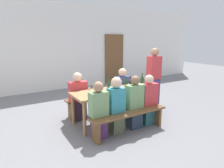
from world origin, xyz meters
TOP-DOWN VIEW (x-y plane):
  - ground_plane at (0.00, 0.00)m, footprint 24.00×24.00m
  - back_wall at (0.00, 3.73)m, footprint 14.00×0.20m
  - wooden_door at (2.31, 3.59)m, footprint 0.90×0.06m
  - tasting_table at (0.00, 0.00)m, footprint 1.82×0.76m
  - bench_near at (0.00, -0.68)m, footprint 1.72×0.30m
  - bench_far at (0.00, 0.68)m, footprint 1.72×0.30m
  - wine_bottle_0 at (-0.03, 0.10)m, footprint 0.06×0.06m
  - wine_bottle_1 at (0.33, -0.09)m, footprint 0.07×0.07m
  - wine_bottle_2 at (0.08, -0.08)m, footprint 0.08×0.08m
  - wine_bottle_3 at (0.79, -0.10)m, footprint 0.08×0.08m
  - wine_bottle_4 at (0.31, -0.28)m, footprint 0.07×0.07m
  - wine_glass_0 at (-0.25, 0.25)m, footprint 0.08×0.08m
  - wine_glass_1 at (-0.58, -0.02)m, footprint 0.08×0.08m
  - seated_guest_near_0 at (-0.62, -0.53)m, footprint 0.35×0.24m
  - seated_guest_near_1 at (-0.22, -0.53)m, footprint 0.33×0.24m
  - seated_guest_near_2 at (0.24, -0.53)m, footprint 0.38×0.24m
  - seated_guest_near_3 at (0.63, -0.53)m, footprint 0.41×0.24m
  - seated_guest_far_0 at (-0.61, 0.53)m, footprint 0.42×0.24m
  - seated_guest_far_1 at (0.65, 0.53)m, footprint 0.41×0.24m
  - standing_host at (1.30, 0.04)m, footprint 0.35×0.24m

SIDE VIEW (x-z plane):
  - ground_plane at x=0.00m, z-range 0.00..0.00m
  - bench_near at x=0.00m, z-range 0.12..0.57m
  - bench_far at x=0.00m, z-range 0.12..0.57m
  - seated_guest_near_3 at x=0.63m, z-range -0.03..1.10m
  - seated_guest_near_0 at x=-0.62m, z-range -0.02..1.10m
  - seated_guest_far_0 at x=-0.61m, z-range -0.03..1.11m
  - seated_guest_near_2 at x=0.24m, z-range -0.03..1.12m
  - seated_guest_far_1 at x=0.65m, z-range -0.03..1.12m
  - seated_guest_near_1 at x=-0.22m, z-range -0.01..1.16m
  - tasting_table at x=0.00m, z-range 0.29..1.04m
  - standing_host at x=1.30m, z-range -0.02..1.66m
  - wine_bottle_0 at x=-0.03m, z-range 0.71..1.01m
  - wine_bottle_1 at x=0.33m, z-range 0.71..1.02m
  - wine_glass_0 at x=-0.25m, z-range 0.78..0.96m
  - wine_bottle_2 at x=0.08m, z-range 0.71..1.04m
  - wine_bottle_3 at x=0.79m, z-range 0.71..1.05m
  - wine_glass_1 at x=-0.58m, z-range 0.79..0.97m
  - wine_bottle_4 at x=0.31m, z-range 0.71..1.05m
  - wooden_door at x=2.31m, z-range 0.00..2.10m
  - back_wall at x=0.00m, z-range 0.00..3.20m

